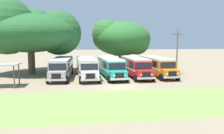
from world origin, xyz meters
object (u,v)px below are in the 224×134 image
object	(u,v)px
parked_bus_slot_3	(135,66)
waiting_shelter	(2,66)
secondary_tree	(30,31)
parked_bus_slot_1	(87,67)
broad_shade_tree	(121,39)
utility_pole	(177,51)
parked_bus_slot_0	(62,67)
parked_bus_slot_4	(156,65)
parked_bus_slot_2	(111,66)

from	to	relation	value
parked_bus_slot_3	waiting_shelter	size ratio (longest dim) A/B	3.02
parked_bus_slot_3	secondary_tree	distance (m)	17.85
parked_bus_slot_1	secondary_tree	world-z (taller)	secondary_tree
parked_bus_slot_1	broad_shade_tree	xyz separation A→B (m)	(7.37, 12.97, 4.20)
parked_bus_slot_1	waiting_shelter	distance (m)	11.29
utility_pole	waiting_shelter	size ratio (longest dim) A/B	1.93
parked_bus_slot_0	secondary_tree	size ratio (longest dim) A/B	0.69
parked_bus_slot_4	broad_shade_tree	world-z (taller)	broad_shade_tree
parked_bus_slot_1	parked_bus_slot_4	distance (m)	10.76
parked_bus_slot_0	parked_bus_slot_2	size ratio (longest dim) A/B	1.00
parked_bus_slot_1	parked_bus_slot_2	size ratio (longest dim) A/B	1.00
parked_bus_slot_1	broad_shade_tree	world-z (taller)	broad_shade_tree
parked_bus_slot_4	broad_shade_tree	distance (m)	13.60
broad_shade_tree	secondary_tree	world-z (taller)	secondary_tree
parked_bus_slot_4	waiting_shelter	xyz separation A→B (m)	(-20.50, -6.09, 0.87)
parked_bus_slot_0	waiting_shelter	xyz separation A→B (m)	(-6.16, -6.12, 0.87)
parked_bus_slot_2	utility_pole	size ratio (longest dim) A/B	1.58
parked_bus_slot_0	broad_shade_tree	bearing A→B (deg)	140.69
parked_bus_slot_4	broad_shade_tree	xyz separation A→B (m)	(-3.38, 12.48, 4.20)
parked_bus_slot_1	waiting_shelter	xyz separation A→B (m)	(-9.76, -5.60, 0.87)
parked_bus_slot_4	utility_pole	distance (m)	3.93
parked_bus_slot_3	broad_shade_tree	distance (m)	13.41
parked_bus_slot_2	parked_bus_slot_3	xyz separation A→B (m)	(3.76, 0.15, 0.00)
parked_bus_slot_1	utility_pole	xyz separation A→B (m)	(14.05, 0.45, 2.13)
waiting_shelter	parked_bus_slot_3	bearing A→B (deg)	18.91
parked_bus_slot_4	utility_pole	bearing A→B (deg)	87.13
utility_pole	waiting_shelter	xyz separation A→B (m)	(-23.81, -6.06, -1.26)
parked_bus_slot_2	waiting_shelter	xyz separation A→B (m)	(-13.30, -5.69, 0.87)
broad_shade_tree	utility_pole	size ratio (longest dim) A/B	1.82
parked_bus_slot_1	parked_bus_slot_4	xyz separation A→B (m)	(10.75, 0.49, 0.00)
parked_bus_slot_4	broad_shade_tree	size ratio (longest dim) A/B	0.86
parked_bus_slot_1	parked_bus_slot_4	bearing A→B (deg)	89.39
parked_bus_slot_1	parked_bus_slot_2	bearing A→B (deg)	88.21
parked_bus_slot_1	parked_bus_slot_3	distance (m)	7.30
parked_bus_slot_0	parked_bus_slot_4	size ratio (longest dim) A/B	1.00
parked_bus_slot_2	broad_shade_tree	bearing A→B (deg)	159.62
broad_shade_tree	secondary_tree	bearing A→B (deg)	-155.46
parked_bus_slot_2	parked_bus_slot_1	bearing A→B (deg)	-92.43
parked_bus_slot_2	broad_shade_tree	distance (m)	14.08
secondary_tree	parked_bus_slot_0	bearing A→B (deg)	-43.59
secondary_tree	utility_pole	bearing A→B (deg)	-12.53
broad_shade_tree	secondary_tree	xyz separation A→B (m)	(-16.25, -7.42, 1.15)
parked_bus_slot_4	broad_shade_tree	bearing A→B (deg)	-167.13
parked_bus_slot_0	secondary_tree	distance (m)	9.05
parked_bus_slot_0	utility_pole	distance (m)	17.78
parked_bus_slot_4	parked_bus_slot_3	bearing A→B (deg)	-88.17
parked_bus_slot_0	waiting_shelter	size ratio (longest dim) A/B	3.02
parked_bus_slot_1	parked_bus_slot_2	xyz separation A→B (m)	(3.54, 0.09, 0.00)
parked_bus_slot_2	parked_bus_slot_3	bearing A→B (deg)	88.45
parked_bus_slot_1	parked_bus_slot_2	distance (m)	3.54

